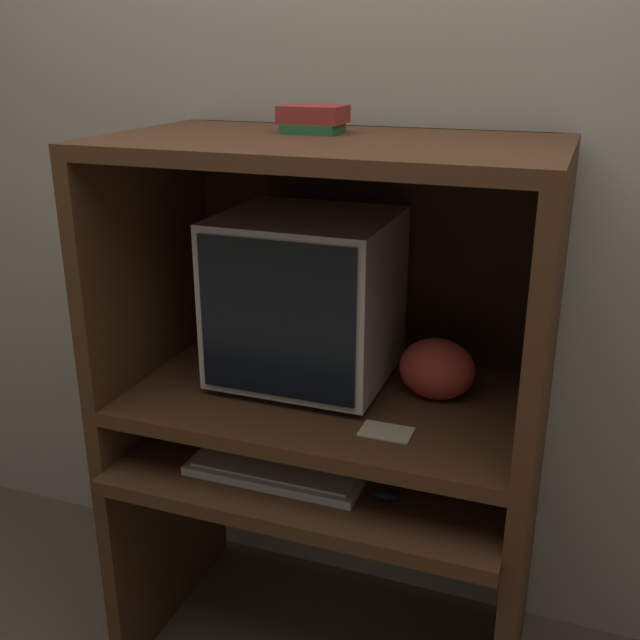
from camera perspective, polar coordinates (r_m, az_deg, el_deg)
wall_back at (r=2.04m, az=4.22°, el=11.60°), size 6.00×0.06×2.60m
desk_base at (r=2.03m, az=0.18°, el=-16.15°), size 1.03×0.64×0.64m
desk_monitor_shelf at (r=1.88m, az=0.69°, el=-6.45°), size 1.03×0.60×0.16m
hutch_upper at (r=1.76m, az=1.14°, el=7.18°), size 1.03×0.60×0.62m
crt_monitor at (r=1.86m, az=-1.03°, el=1.74°), size 0.41×0.39×0.43m
keyboard at (r=1.83m, az=-3.38°, el=-11.39°), size 0.43×0.16×0.03m
mouse at (r=1.74m, az=5.03°, el=-13.06°), size 0.06×0.04×0.03m
snack_bag at (r=1.83m, az=8.90°, el=-3.71°), size 0.18×0.14×0.15m
book_stack at (r=1.79m, az=-0.53°, el=15.10°), size 0.15×0.11×0.06m
paper_card at (r=1.68m, az=5.07°, el=-8.47°), size 0.11×0.07×0.00m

